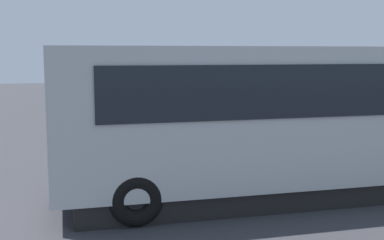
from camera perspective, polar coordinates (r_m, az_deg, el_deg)
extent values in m
plane|color=#38383D|center=(15.75, 3.20, -3.80)|extent=(80.00, 80.00, 0.00)
cube|color=#B7BABF|center=(10.99, 11.00, 0.85)|extent=(10.13, 3.01, 2.80)
cube|color=black|center=(9.86, -15.91, 3.20)|extent=(0.17, 2.10, 1.23)
cube|color=black|center=(12.09, 8.47, 4.18)|extent=(8.40, 0.48, 1.01)
cube|color=black|center=(9.81, 14.29, 3.23)|extent=(8.40, 0.48, 1.01)
cube|color=orange|center=(12.21, 8.37, -1.08)|extent=(8.80, 0.49, 0.28)
cube|color=black|center=(11.30, 10.79, -7.36)|extent=(9.32, 2.77, 0.45)
torus|color=black|center=(11.34, -8.05, -5.81)|extent=(1.02, 0.37, 1.00)
torus|color=black|center=(9.17, -6.39, -9.03)|extent=(1.02, 0.37, 1.00)
cylinder|color=#473823|center=(14.95, 12.42, -2.70)|extent=(0.12, 0.12, 0.79)
cube|color=black|center=(15.07, 12.30, -4.30)|extent=(0.11, 0.26, 0.10)
cylinder|color=#473823|center=(15.04, 12.95, -2.66)|extent=(0.12, 0.12, 0.79)
cube|color=black|center=(15.15, 12.82, -4.25)|extent=(0.11, 0.26, 0.10)
cube|color=#3F594C|center=(14.88, 12.77, 0.07)|extent=(0.39, 0.29, 0.66)
cylinder|color=#3F594C|center=(14.76, 11.98, 0.09)|extent=(0.09, 0.09, 0.63)
sphere|color=tan|center=(14.80, 11.94, -1.11)|extent=(0.09, 0.09, 0.09)
cylinder|color=#3F594C|center=(15.01, 13.55, 0.17)|extent=(0.09, 0.09, 0.63)
sphere|color=tan|center=(15.05, 13.51, -1.01)|extent=(0.09, 0.09, 0.09)
sphere|color=tan|center=(14.83, 12.82, 1.87)|extent=(0.24, 0.24, 0.24)
cylinder|color=black|center=(14.36, 8.77, -3.07)|extent=(0.13, 0.13, 0.78)
cube|color=black|center=(14.48, 8.67, -4.70)|extent=(0.11, 0.26, 0.10)
cylinder|color=black|center=(14.42, 9.36, -3.04)|extent=(0.13, 0.13, 0.78)
cube|color=black|center=(14.54, 9.25, -4.65)|extent=(0.11, 0.26, 0.10)
cube|color=maroon|center=(14.28, 9.12, -0.24)|extent=(0.39, 0.30, 0.65)
cylinder|color=maroon|center=(14.18, 8.24, -0.21)|extent=(0.09, 0.09, 0.62)
sphere|color=tan|center=(14.22, 8.21, -1.44)|extent=(0.09, 0.09, 0.09)
cylinder|color=maroon|center=(14.37, 10.00, -0.15)|extent=(0.09, 0.09, 0.62)
sphere|color=tan|center=(14.42, 9.97, -1.36)|extent=(0.09, 0.09, 0.09)
sphere|color=tan|center=(14.22, 9.16, 1.59)|extent=(0.25, 0.25, 0.23)
cylinder|color=#473823|center=(13.83, 4.55, -3.48)|extent=(0.12, 0.12, 0.75)
cube|color=black|center=(13.95, 4.46, -5.10)|extent=(0.10, 0.26, 0.10)
cylinder|color=#473823|center=(13.90, 5.15, -3.43)|extent=(0.12, 0.12, 0.75)
cube|color=black|center=(14.02, 5.07, -5.05)|extent=(0.10, 0.26, 0.10)
cube|color=maroon|center=(13.75, 4.88, -0.63)|extent=(0.38, 0.29, 0.63)
cylinder|color=maroon|center=(13.65, 3.96, -0.62)|extent=(0.09, 0.09, 0.60)
sphere|color=tan|center=(13.70, 3.95, -1.85)|extent=(0.09, 0.09, 0.09)
cylinder|color=maroon|center=(13.84, 5.79, -0.52)|extent=(0.09, 0.09, 0.60)
sphere|color=tan|center=(13.89, 5.78, -1.74)|extent=(0.09, 0.09, 0.09)
sphere|color=tan|center=(13.69, 4.90, 1.22)|extent=(0.23, 0.23, 0.23)
cylinder|color=black|center=(13.20, 0.46, -3.99)|extent=(0.12, 0.12, 0.75)
cube|color=black|center=(13.32, 0.41, -5.69)|extent=(0.11, 0.26, 0.10)
cylinder|color=black|center=(13.24, 1.13, -3.95)|extent=(0.12, 0.12, 0.75)
cube|color=black|center=(13.37, 1.07, -5.65)|extent=(0.11, 0.26, 0.10)
cube|color=#D8F233|center=(13.10, 0.80, -1.01)|extent=(0.39, 0.29, 0.63)
cube|color=silver|center=(13.10, 0.80, -1.01)|extent=(0.40, 0.30, 0.06)
cylinder|color=#D8F233|center=(13.03, -0.21, -0.99)|extent=(0.09, 0.09, 0.60)
sphere|color=tan|center=(13.08, -0.21, -2.28)|extent=(0.09, 0.09, 0.09)
cylinder|color=#D8F233|center=(13.16, 1.80, -0.90)|extent=(0.09, 0.09, 0.60)
sphere|color=tan|center=(13.21, 1.80, -2.18)|extent=(0.09, 0.09, 0.09)
sphere|color=tan|center=(13.04, 0.80, 0.94)|extent=(0.23, 0.23, 0.23)
torus|color=black|center=(14.15, 11.41, -4.02)|extent=(0.60, 0.15, 0.60)
cylinder|color=silver|center=(14.15, 11.41, -4.02)|extent=(0.12, 0.10, 0.12)
torus|color=black|center=(14.94, 16.19, -3.55)|extent=(0.60, 0.15, 0.60)
cylinder|color=silver|center=(14.94, 16.19, -3.55)|extent=(0.12, 0.12, 0.12)
cylinder|color=silver|center=(14.11, 11.62, -2.61)|extent=(0.32, 0.07, 0.67)
cube|color=orange|center=(14.43, 13.67, -2.52)|extent=(0.85, 0.31, 0.36)
cube|color=black|center=(14.69, 15.24, -2.20)|extent=(0.53, 0.24, 0.20)
cylinder|color=silver|center=(14.55, 15.14, -3.33)|extent=(0.45, 0.09, 0.08)
cylinder|color=black|center=(14.09, 11.82, -1.39)|extent=(0.06, 0.58, 0.04)
torus|color=black|center=(17.23, -8.56, -1.86)|extent=(0.61, 0.31, 0.60)
cylinder|color=silver|center=(17.23, -8.56, -1.86)|extent=(0.15, 0.13, 0.12)
torus|color=black|center=(16.66, -11.72, 1.35)|extent=(0.85, 0.39, 0.85)
cylinder|color=silver|center=(16.66, -11.72, 1.35)|extent=(0.15, 0.15, 0.12)
cylinder|color=silver|center=(17.29, -7.94, -0.88)|extent=(0.65, 0.26, 0.32)
cube|color=#0C19B2|center=(17.04, -9.26, 0.38)|extent=(0.89, 0.53, 0.85)
cube|color=black|center=(16.86, -10.19, 1.58)|extent=(0.55, 0.37, 0.51)
cylinder|color=silver|center=(16.97, -10.70, 0.71)|extent=(0.38, 0.19, 0.38)
cylinder|color=black|center=(17.34, -7.43, -0.03)|extent=(0.22, 0.56, 0.04)
cube|color=black|center=(17.08, -8.81, 1.27)|extent=(0.57, 0.47, 0.53)
sphere|color=white|center=(17.28, -7.58, 0.82)|extent=(0.33, 0.33, 0.26)
cylinder|color=black|center=(17.03, -7.91, 0.57)|extent=(0.46, 0.23, 0.17)
cylinder|color=black|center=(16.77, -9.59, 0.80)|extent=(0.37, 0.21, 0.35)
cylinder|color=black|center=(17.35, -8.47, 0.68)|extent=(0.46, 0.23, 0.17)
cylinder|color=black|center=(17.09, -10.12, 0.92)|extent=(0.37, 0.21, 0.35)
cube|color=orange|center=(17.62, -3.77, -2.53)|extent=(0.34, 0.34, 0.03)
cone|color=orange|center=(17.56, -3.78, -1.52)|extent=(0.26, 0.26, 0.60)
cylinder|color=white|center=(17.57, -3.78, -1.61)|extent=(0.19, 0.19, 0.07)
cube|color=white|center=(19.84, 20.62, -1.89)|extent=(0.30, 4.99, 0.01)
cube|color=white|center=(18.20, 13.40, -2.43)|extent=(0.26, 4.11, 0.01)
cube|color=white|center=(16.90, 4.91, -3.02)|extent=(0.25, 3.90, 0.01)
cube|color=white|center=(16.03, -4.75, -3.60)|extent=(0.29, 4.71, 0.01)
cube|color=white|center=(15.66, -15.20, -4.12)|extent=(0.28, 4.43, 0.01)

